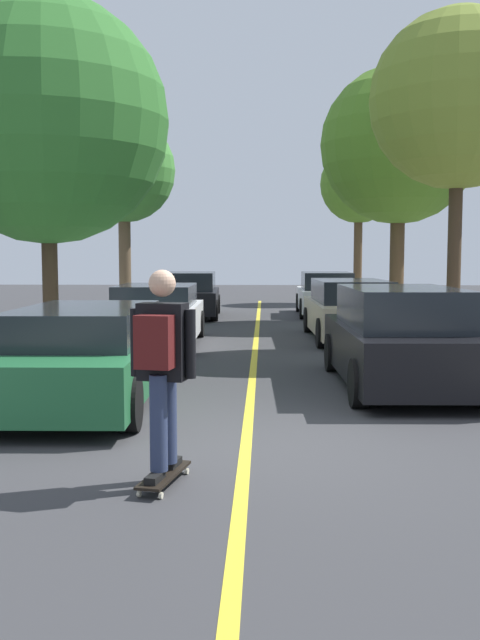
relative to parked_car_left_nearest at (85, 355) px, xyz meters
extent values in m
plane|color=#353538|center=(2.20, -2.13, -0.64)|extent=(80.00, 80.00, 0.00)
cube|color=gold|center=(2.20, 1.87, -0.64)|extent=(0.12, 39.20, 0.01)
cube|color=#1E5B33|center=(0.00, 0.00, -0.14)|extent=(1.93, 4.69, 0.65)
cube|color=black|center=(0.00, -0.01, 0.42)|extent=(1.67, 2.93, 0.45)
cylinder|color=black|center=(0.89, -1.61, -0.32)|extent=(0.23, 0.64, 0.64)
cylinder|color=black|center=(0.82, 1.64, -0.32)|extent=(0.23, 0.64, 0.64)
cylinder|color=black|center=(-0.89, 1.61, -0.32)|extent=(0.23, 0.64, 0.64)
cube|color=white|center=(0.00, 6.22, -0.12)|extent=(1.95, 4.44, 0.68)
cube|color=black|center=(0.00, 6.42, 0.44)|extent=(1.68, 2.51, 0.46)
cylinder|color=black|center=(0.90, 4.74, -0.32)|extent=(0.23, 0.64, 0.64)
cylinder|color=black|center=(-0.83, 4.70, -0.32)|extent=(0.23, 0.64, 0.64)
cylinder|color=black|center=(0.83, 7.74, -0.32)|extent=(0.23, 0.64, 0.64)
cylinder|color=black|center=(-0.90, 7.70, -0.32)|extent=(0.23, 0.64, 0.64)
cube|color=black|center=(0.00, 13.36, -0.12)|extent=(1.98, 4.28, 0.68)
cube|color=black|center=(0.00, 13.32, 0.50)|extent=(1.70, 2.80, 0.56)
cylinder|color=black|center=(0.90, 11.99, -0.32)|extent=(0.25, 0.65, 0.64)
cylinder|color=black|center=(-0.79, 11.93, -0.32)|extent=(0.25, 0.65, 0.64)
cylinder|color=black|center=(0.79, 14.80, -0.32)|extent=(0.25, 0.65, 0.64)
cylinder|color=black|center=(-0.90, 14.73, -0.32)|extent=(0.25, 0.65, 0.64)
cube|color=black|center=(4.40, 1.26, -0.09)|extent=(1.86, 4.38, 0.74)
cube|color=black|center=(4.40, 1.17, 0.57)|extent=(1.61, 2.81, 0.57)
cylinder|color=black|center=(3.55, 2.71, -0.32)|extent=(0.23, 0.64, 0.64)
cylinder|color=black|center=(5.19, 2.74, -0.32)|extent=(0.23, 0.64, 0.64)
cylinder|color=black|center=(3.62, -0.23, -0.32)|extent=(0.23, 0.64, 0.64)
cube|color=#BCAD89|center=(4.40, 7.37, -0.11)|extent=(1.92, 4.58, 0.70)
cube|color=black|center=(4.40, 7.40, 0.50)|extent=(1.66, 2.98, 0.51)
cylinder|color=black|center=(3.52, 8.91, -0.32)|extent=(0.24, 0.65, 0.64)
cylinder|color=black|center=(5.19, 8.96, -0.32)|extent=(0.24, 0.65, 0.64)
cylinder|color=black|center=(3.62, 5.78, -0.32)|extent=(0.24, 0.65, 0.64)
cylinder|color=black|center=(5.28, 5.83, -0.32)|extent=(0.24, 0.65, 0.64)
cube|color=white|center=(4.40, 14.15, -0.12)|extent=(1.75, 4.26, 0.68)
cube|color=black|center=(4.40, 14.02, 0.49)|extent=(1.54, 2.52, 0.55)
cylinder|color=black|center=(3.61, 15.57, -0.32)|extent=(0.22, 0.64, 0.64)
cylinder|color=black|center=(5.22, 15.56, -0.32)|extent=(0.22, 0.64, 0.64)
cylinder|color=black|center=(3.59, 12.73, -0.32)|extent=(0.22, 0.64, 0.64)
cylinder|color=black|center=(5.20, 12.72, -0.32)|extent=(0.22, 0.64, 0.64)
cylinder|color=#3D2D1E|center=(-1.76, 4.40, 0.93)|extent=(0.30, 0.30, 2.86)
sphere|color=#2D6B28|center=(-1.76, 4.40, 3.87)|extent=(4.67, 4.67, 4.67)
cylinder|color=brown|center=(-1.76, 11.99, 1.20)|extent=(0.36, 0.36, 3.41)
sphere|color=#3D7F33|center=(-1.76, 11.99, 3.81)|extent=(3.05, 3.05, 3.05)
cylinder|color=#3D2D1E|center=(6.17, 5.08, 1.38)|extent=(0.27, 0.27, 3.76)
sphere|color=olive|center=(6.17, 5.08, 4.35)|extent=(3.48, 3.48, 3.48)
cylinder|color=#4C3823|center=(6.17, 11.32, 1.19)|extent=(0.41, 0.41, 3.39)
sphere|color=#4C7A23|center=(6.17, 11.32, 4.40)|extent=(4.42, 4.42, 4.42)
cylinder|color=#4C3823|center=(6.17, 19.98, 1.40)|extent=(0.34, 0.34, 3.81)
sphere|color=#4C7A23|center=(6.17, 19.98, 4.15)|extent=(3.10, 3.10, 3.10)
cylinder|color=#B2140F|center=(5.90, 3.09, -0.23)|extent=(0.20, 0.20, 0.55)
sphere|color=#B2140F|center=(5.90, 3.09, 0.11)|extent=(0.18, 0.18, 0.18)
cube|color=black|center=(1.53, -3.47, -0.55)|extent=(0.39, 0.87, 0.02)
cylinder|color=beige|center=(1.51, -3.12, -0.61)|extent=(0.04, 0.06, 0.06)
cylinder|color=beige|center=(1.69, -3.16, -0.61)|extent=(0.04, 0.06, 0.06)
cylinder|color=beige|center=(1.37, -3.78, -0.61)|extent=(0.04, 0.06, 0.06)
cylinder|color=beige|center=(1.55, -3.82, -0.61)|extent=(0.04, 0.06, 0.06)
cube|color=#99999E|center=(1.60, -3.14, -0.57)|extent=(0.11, 0.06, 0.02)
cube|color=#99999E|center=(1.46, -3.80, -0.57)|extent=(0.11, 0.06, 0.02)
cube|color=black|center=(1.58, -3.25, -0.51)|extent=(0.15, 0.28, 0.06)
cube|color=black|center=(1.49, -3.68, -0.51)|extent=(0.15, 0.28, 0.06)
cylinder|color=#283351|center=(1.56, -3.35, -0.07)|extent=(0.18, 0.18, 0.81)
cylinder|color=#283351|center=(1.51, -3.59, -0.07)|extent=(0.18, 0.18, 0.81)
cube|color=black|center=(1.53, -3.47, 0.60)|extent=(0.44, 0.30, 0.65)
sphere|color=tan|center=(1.53, -3.47, 1.09)|extent=(0.23, 0.23, 0.23)
cylinder|color=black|center=(1.29, -3.42, 0.59)|extent=(0.11, 0.11, 0.58)
cylinder|color=black|center=(1.77, -3.52, 0.59)|extent=(0.11, 0.11, 0.58)
cube|color=#4C1414|center=(1.49, -3.67, 0.62)|extent=(0.33, 0.24, 0.44)
camera|label=1|loc=(2.39, -9.52, 1.33)|focal=40.69mm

